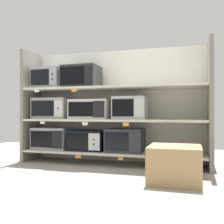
# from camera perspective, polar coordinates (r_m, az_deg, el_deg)

# --- Properties ---
(ground) EXTENTS (6.53, 6.00, 0.02)m
(ground) POSITION_cam_1_polar(r_m,az_deg,el_deg) (2.88, -5.90, -14.79)
(ground) COLOR gray
(back_panel) EXTENTS (2.73, 0.04, 1.65)m
(back_panel) POSITION_cam_1_polar(r_m,az_deg,el_deg) (4.00, 1.14, 1.35)
(back_panel) COLOR beige
(back_panel) RESTS_ON ground
(upright_left) EXTENTS (0.05, 0.52, 1.65)m
(upright_left) POSITION_cam_1_polar(r_m,az_deg,el_deg) (4.28, -16.87, 1.26)
(upright_left) COLOR gray
(upright_left) RESTS_ON ground
(upright_right) EXTENTS (0.05, 0.52, 1.65)m
(upright_right) POSITION_cam_1_polar(r_m,az_deg,el_deg) (3.58, 20.31, 1.56)
(upright_right) COLOR gray
(upright_right) RESTS_ON ground
(shelf_0) EXTENTS (2.53, 0.52, 0.03)m
(shelf_0) POSITION_cam_1_polar(r_m,az_deg,el_deg) (3.77, 0.00, -8.62)
(shelf_0) COLOR beige
(shelf_0) RESTS_ON ground
(microwave_0) EXTENTS (0.54, 0.37, 0.32)m
(microwave_0) POSITION_cam_1_polar(r_m,az_deg,el_deg) (4.11, -12.68, -5.50)
(microwave_0) COLOR #9C9AA5
(microwave_0) RESTS_ON shelf_0
(microwave_1) EXTENTS (0.51, 0.38, 0.29)m
(microwave_1) POSITION_cam_1_polar(r_m,az_deg,el_deg) (3.86, -5.23, -6.03)
(microwave_1) COLOR black
(microwave_1) RESTS_ON shelf_0
(microwave_2) EXTENTS (0.51, 0.38, 0.32)m
(microwave_2) POSITION_cam_1_polar(r_m,az_deg,el_deg) (3.69, 2.81, -6.06)
(microwave_2) COLOR #2C2E35
(microwave_2) RESTS_ON shelf_0
(price_tag_0) EXTENTS (0.08, 0.00, 0.04)m
(price_tag_0) POSITION_cam_1_polar(r_m,az_deg,el_deg) (3.67, -7.26, -9.46)
(price_tag_0) COLOR orange
(price_tag_1) EXTENTS (0.07, 0.00, 0.04)m
(price_tag_1) POSITION_cam_1_polar(r_m,az_deg,el_deg) (3.47, 1.85, -9.98)
(price_tag_1) COLOR orange
(shelf_1) EXTENTS (2.53, 0.52, 0.03)m
(shelf_1) POSITION_cam_1_polar(r_m,az_deg,el_deg) (3.73, 0.00, -1.77)
(shelf_1) COLOR beige
(microwave_3) EXTENTS (0.54, 0.34, 0.31)m
(microwave_3) POSITION_cam_1_polar(r_m,az_deg,el_deg) (4.09, -12.71, 0.74)
(microwave_3) COLOR #A2A6A5
(microwave_3) RESTS_ON shelf_1
(microwave_4) EXTENTS (0.56, 0.41, 0.28)m
(microwave_4) POSITION_cam_1_polar(r_m,az_deg,el_deg) (3.83, -4.54, 0.57)
(microwave_4) COLOR silver
(microwave_4) RESTS_ON shelf_1
(microwave_5) EXTENTS (0.45, 0.38, 0.31)m
(microwave_5) POSITION_cam_1_polar(r_m,az_deg,el_deg) (3.66, 3.97, 0.87)
(microwave_5) COLOR #BABEC1
(microwave_5) RESTS_ON shelf_1
(price_tag_2) EXTENTS (0.07, 0.00, 0.03)m
(price_tag_2) POSITION_cam_1_polar(r_m,az_deg,el_deg) (3.87, -14.68, -2.24)
(price_tag_2) COLOR white
(price_tag_3) EXTENTS (0.08, 0.00, 0.04)m
(price_tag_3) POSITION_cam_1_polar(r_m,az_deg,el_deg) (3.58, -5.80, -2.50)
(price_tag_3) COLOR beige
(price_tag_4) EXTENTS (0.08, 0.00, 0.05)m
(price_tag_4) POSITION_cam_1_polar(r_m,az_deg,el_deg) (3.41, 3.00, -2.65)
(price_tag_4) COLOR orange
(shelf_2) EXTENTS (2.53, 0.52, 0.03)m
(shelf_2) POSITION_cam_1_polar(r_m,az_deg,el_deg) (3.74, 0.00, 5.13)
(shelf_2) COLOR beige
(microwave_6) EXTENTS (0.43, 0.38, 0.31)m
(microwave_6) POSITION_cam_1_polar(r_m,az_deg,el_deg) (4.15, -13.32, 6.97)
(microwave_6) COLOR #9AA1A4
(microwave_6) RESTS_ON shelf_2
(microwave_7) EXTENTS (0.51, 0.42, 0.32)m
(microwave_7) POSITION_cam_1_polar(r_m,az_deg,el_deg) (3.92, -6.56, 7.44)
(microwave_7) COLOR #282D2C
(microwave_7) RESTS_ON shelf_2
(price_tag_5) EXTENTS (0.08, 0.00, 0.03)m
(price_tag_5) POSITION_cam_1_polar(r_m,az_deg,el_deg) (3.93, -15.81, 4.35)
(price_tag_5) COLOR white
(price_tag_6) EXTENTS (0.08, 0.00, 0.04)m
(price_tag_6) POSITION_cam_1_polar(r_m,az_deg,el_deg) (3.66, -8.11, 4.65)
(price_tag_6) COLOR orange
(shipping_carton) EXTENTS (0.53, 0.53, 0.37)m
(shipping_carton) POSITION_cam_1_polar(r_m,az_deg,el_deg) (2.88, 13.32, -10.77)
(shipping_carton) COLOR tan
(shipping_carton) RESTS_ON ground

